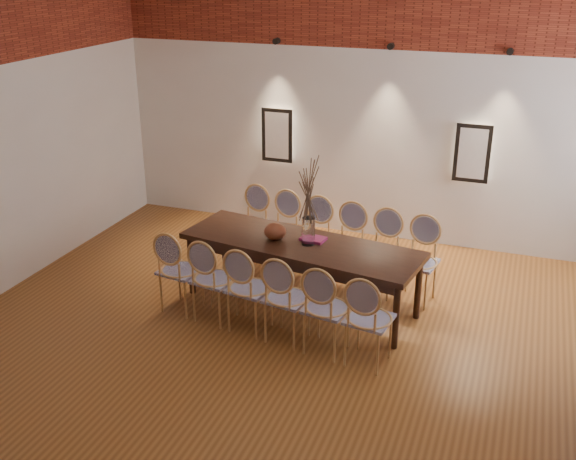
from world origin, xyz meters
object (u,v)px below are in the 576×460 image
(chair_far_c, at_px, (312,240))
(chair_far_e, at_px, (381,255))
(dining_table, at_px, (301,274))
(chair_near_f, at_px, (369,319))
(chair_near_e, at_px, (327,308))
(vase, at_px, (308,231))
(chair_near_b, at_px, (214,279))
(chair_near_d, at_px, (287,298))
(chair_far_a, at_px, (249,227))
(book, at_px, (313,239))
(chair_far_d, at_px, (345,247))
(chair_far_f, at_px, (418,262))
(chair_near_a, at_px, (181,270))
(chair_near_c, at_px, (250,288))
(bowl, at_px, (275,231))
(chair_far_b, at_px, (280,233))

(chair_far_c, bearing_deg, chair_far_e, 180.00)
(dining_table, xyz_separation_m, chair_near_f, (0.97, -0.85, 0.09))
(chair_near_e, xyz_separation_m, chair_near_f, (0.43, -0.06, 0.00))
(vase, bearing_deg, chair_near_b, -145.15)
(chair_near_d, relative_size, chair_far_a, 1.00)
(chair_near_b, distance_m, book, 1.14)
(chair_far_c, xyz_separation_m, chair_far_d, (0.43, -0.06, 0.00))
(dining_table, distance_m, chair_near_e, 0.96)
(chair_far_c, height_order, chair_far_f, same)
(chair_near_b, bearing_deg, chair_near_a, 180.00)
(chair_far_c, bearing_deg, book, 117.76)
(dining_table, bearing_deg, chair_far_c, 107.24)
(chair_near_d, relative_size, chair_far_e, 1.00)
(chair_far_c, relative_size, book, 3.62)
(chair_near_c, xyz_separation_m, chair_far_f, (1.49, 1.19, 0.00))
(bowl, height_order, book, bowl)
(chair_far_e, bearing_deg, chair_near_d, 72.76)
(chair_near_b, relative_size, vase, 3.13)
(chair_near_c, distance_m, chair_far_d, 1.46)
(bowl, bearing_deg, chair_far_a, 128.29)
(chair_far_c, height_order, bowl, chair_far_c)
(chair_far_a, bearing_deg, chair_near_b, 107.24)
(book, bearing_deg, chair_far_a, 145.26)
(chair_near_c, relative_size, chair_near_f, 1.00)
(book, bearing_deg, chair_far_e, 37.12)
(chair_far_f, bearing_deg, chair_near_b, 38.86)
(chair_near_f, bearing_deg, chair_near_a, 180.00)
(dining_table, height_order, chair_far_c, chair_far_c)
(chair_near_f, relative_size, chair_far_b, 1.00)
(chair_far_b, height_order, vase, vase)
(chair_near_d, height_order, chair_near_f, same)
(chair_far_e, height_order, chair_far_f, same)
(chair_near_e, height_order, vase, vase)
(chair_near_b, height_order, chair_far_b, same)
(chair_near_b, height_order, chair_near_e, same)
(chair_far_a, relative_size, chair_far_f, 1.00)
(chair_near_a, xyz_separation_m, chair_far_d, (1.49, 1.19, 0.00))
(chair_near_a, distance_m, vase, 1.43)
(chair_far_b, distance_m, chair_far_f, 1.73)
(chair_far_f, bearing_deg, chair_far_e, -0.00)
(chair_far_d, bearing_deg, chair_near_b, 58.18)
(chair_near_d, xyz_separation_m, chair_far_b, (-0.65, 1.51, 0.00))
(chair_near_b, xyz_separation_m, chair_far_f, (1.92, 1.12, 0.00))
(dining_table, distance_m, chair_far_e, 0.96)
(chair_far_b, height_order, chair_far_e, same)
(chair_near_a, height_order, chair_near_e, same)
(chair_near_e, bearing_deg, chair_far_a, 141.14)
(dining_table, relative_size, chair_near_b, 2.76)
(chair_near_a, relative_size, chair_near_c, 1.00)
(chair_far_a, bearing_deg, chair_near_e, 141.14)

